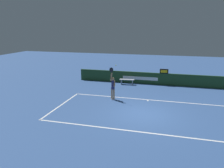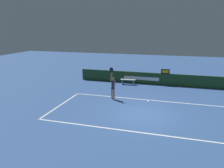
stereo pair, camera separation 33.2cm
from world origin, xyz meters
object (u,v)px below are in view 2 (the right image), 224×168
(tennis_player, at_px, (113,86))
(courtside_bench_near, at_px, (128,81))
(tennis_ball, at_px, (116,65))
(speed_display, at_px, (165,71))

(tennis_player, distance_m, courtside_bench_near, 4.60)
(tennis_player, xyz_separation_m, tennis_ball, (0.29, -0.29, 1.62))
(tennis_ball, distance_m, courtside_bench_near, 5.35)
(tennis_player, height_order, courtside_bench_near, tennis_player)
(tennis_player, bearing_deg, courtside_bench_near, 88.18)
(speed_display, xyz_separation_m, tennis_player, (-3.43, -5.24, -0.30))
(tennis_player, distance_m, tennis_ball, 1.67)
(speed_display, height_order, courtside_bench_near, speed_display)
(speed_display, bearing_deg, courtside_bench_near, -168.21)
(speed_display, xyz_separation_m, courtside_bench_near, (-3.28, -0.69, -0.93))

